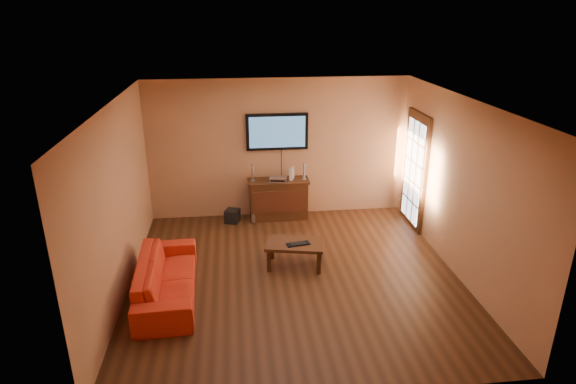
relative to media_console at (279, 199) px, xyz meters
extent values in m
plane|color=#351D0E|center=(0.03, -2.27, -0.40)|extent=(5.00, 5.00, 0.00)
plane|color=tan|center=(0.03, 0.23, 0.95)|extent=(5.00, 0.00, 5.00)
plane|color=tan|center=(-2.47, -2.27, 0.95)|extent=(0.00, 5.00, 5.00)
plane|color=tan|center=(2.53, -2.27, 0.95)|extent=(0.00, 5.00, 5.00)
plane|color=white|center=(0.03, -2.27, 2.30)|extent=(5.00, 5.00, 0.00)
cube|color=#371B0C|center=(2.49, -0.57, 0.65)|extent=(0.06, 1.02, 2.22)
cube|color=white|center=(2.45, -0.57, 0.65)|extent=(0.01, 0.79, 1.89)
cube|color=#371B0C|center=(0.00, 0.01, -0.02)|extent=(1.11, 0.42, 0.75)
cube|color=black|center=(0.00, -0.21, 0.01)|extent=(1.02, 0.02, 0.45)
cube|color=#371B0C|center=(0.00, 0.01, 0.37)|extent=(1.18, 0.45, 0.04)
cube|color=black|center=(0.00, 0.19, 1.30)|extent=(1.18, 0.07, 0.70)
cube|color=teal|center=(0.00, 0.15, 1.30)|extent=(1.06, 0.01, 0.59)
cube|color=#371B0C|center=(0.07, -1.93, -0.01)|extent=(0.99, 0.72, 0.05)
cube|color=#371B0C|center=(-0.36, -2.06, -0.21)|extent=(0.06, 0.06, 0.37)
cube|color=#371B0C|center=(0.41, -2.22, -0.21)|extent=(0.06, 0.06, 0.37)
cube|color=#371B0C|center=(-0.27, -1.65, -0.21)|extent=(0.06, 0.06, 0.37)
cube|color=#371B0C|center=(0.49, -1.81, -0.21)|extent=(0.06, 0.06, 0.37)
imported|color=red|center=(-1.86, -2.57, -0.01)|extent=(0.67, 2.01, 0.78)
cylinder|color=silver|center=(-0.49, 0.02, 0.40)|extent=(0.09, 0.09, 0.01)
cylinder|color=silver|center=(-0.49, 0.02, 0.56)|extent=(0.05, 0.05, 0.32)
cylinder|color=silver|center=(0.49, -0.02, 0.40)|extent=(0.09, 0.09, 0.01)
cylinder|color=silver|center=(0.49, -0.02, 0.56)|extent=(0.05, 0.05, 0.31)
cube|color=silver|center=(-0.01, -0.05, 0.43)|extent=(0.36, 0.29, 0.07)
cube|color=white|center=(0.26, 0.01, 0.51)|extent=(0.11, 0.18, 0.24)
cube|color=black|center=(-0.91, -0.10, -0.27)|extent=(0.32, 0.32, 0.25)
cylinder|color=white|center=(-0.51, -0.27, -0.30)|extent=(0.07, 0.07, 0.19)
sphere|color=white|center=(-0.51, -0.27, -0.20)|extent=(0.04, 0.04, 0.04)
cube|color=black|center=(0.11, -2.00, 0.03)|extent=(0.39, 0.20, 0.02)
cube|color=black|center=(0.11, -2.00, 0.04)|extent=(0.25, 0.14, 0.01)
camera|label=1|loc=(-0.83, -8.70, 3.49)|focal=30.00mm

